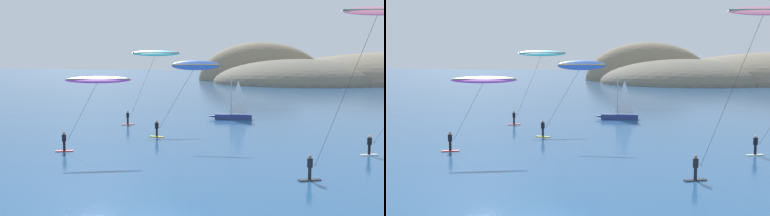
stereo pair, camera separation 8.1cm
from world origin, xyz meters
The scene contains 6 objects.
headland_island centered at (17.59, 148.77, 0.00)m, with size 115.44×70.32×27.70m.
sailboat_near centered at (-5.13, 40.62, 0.64)m, with size 5.97×2.07×5.70m.
kitesurfer_cyan centered at (-13.04, 33.18, 8.07)m, with size 6.89×3.68×9.05m.
kitesurfer_purple centered at (-11.68, 16.06, 5.73)m, with size 6.33×3.52×6.53m.
kitesurfer_pink centered at (10.27, 11.71, 10.14)m, with size 7.09×2.76×11.39m.
kitesurfer_blue centered at (-5.69, 24.91, 6.78)m, with size 7.21×2.02×7.86m.
Camera 2 is at (8.42, -20.94, 7.99)m, focal length 45.00 mm.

